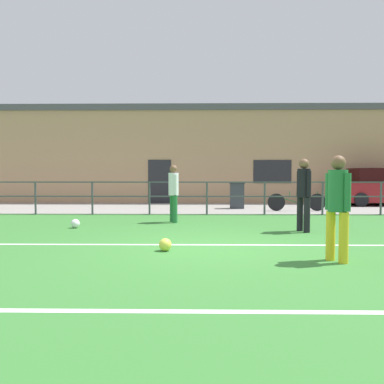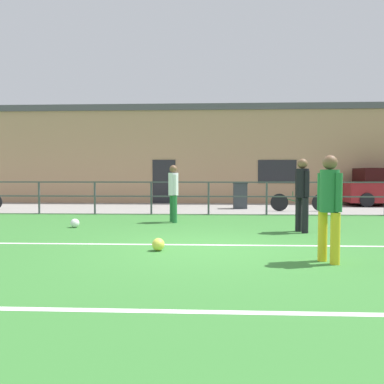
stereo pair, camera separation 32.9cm
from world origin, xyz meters
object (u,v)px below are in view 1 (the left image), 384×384
at_px(parked_car_red, 383,188).
at_px(bicycle_parked_1, 297,202).
at_px(player_striker, 174,190).
at_px(soccer_ball_spare, 75,224).
at_px(soccer_ball_match, 165,245).
at_px(player_goalkeeper, 304,190).
at_px(trash_bin_0, 237,195).
at_px(player_winger, 338,202).

bearing_deg(parked_car_red, bicycle_parked_1, -148.85).
bearing_deg(player_striker, soccer_ball_spare, -85.75).
bearing_deg(soccer_ball_spare, soccer_ball_match, -48.50).
distance_m(soccer_ball_match, soccer_ball_spare, 3.91).
distance_m(player_goalkeeper, parked_car_red, 9.78).
bearing_deg(soccer_ball_match, soccer_ball_spare, 131.50).
height_order(parked_car_red, trash_bin_0, parked_car_red).
bearing_deg(soccer_ball_spare, trash_bin_0, 49.77).
bearing_deg(player_goalkeeper, player_winger, 151.53).
height_order(player_striker, bicycle_parked_1, player_striker).
distance_m(player_goalkeeper, player_winger, 3.20).
xyz_separation_m(soccer_ball_spare, trash_bin_0, (4.76, 5.63, 0.45)).
xyz_separation_m(player_striker, player_winger, (2.92, -4.95, 0.01)).
bearing_deg(soccer_ball_spare, player_goalkeeper, -5.49).
bearing_deg(trash_bin_0, parked_car_red, 14.50).
xyz_separation_m(player_winger, trash_bin_0, (-0.63, 9.36, -0.39)).
height_order(player_striker, soccer_ball_spare, player_striker).
height_order(soccer_ball_match, parked_car_red, parked_car_red).
xyz_separation_m(soccer_ball_match, bicycle_parked_1, (4.32, 7.54, 0.25)).
bearing_deg(player_winger, parked_car_red, 120.32).
bearing_deg(soccer_ball_spare, parked_car_red, 32.70).
bearing_deg(player_winger, trash_bin_0, 152.88).
height_order(player_winger, soccer_ball_match, player_winger).
relative_size(player_goalkeeper, soccer_ball_spare, 7.64).
bearing_deg(soccer_ball_spare, player_striker, 26.08).
bearing_deg(soccer_ball_spare, bicycle_parked_1, 33.69).
height_order(player_striker, parked_car_red, parked_car_red).
bearing_deg(soccer_ball_match, player_goalkeeper, 37.10).
xyz_separation_m(soccer_ball_spare, parked_car_red, (11.48, 7.37, 0.69)).
height_order(player_goalkeeper, trash_bin_0, player_goalkeeper).
bearing_deg(player_goalkeeper, player_striker, 39.39).
bearing_deg(player_winger, soccer_ball_match, -136.96).
bearing_deg(trash_bin_0, soccer_ball_match, -104.22).
bearing_deg(parked_car_red, soccer_ball_match, -130.78).
height_order(player_striker, trash_bin_0, player_striker).
bearing_deg(bicycle_parked_1, soccer_ball_spare, -146.31).
bearing_deg(player_goalkeeper, bicycle_parked_1, -35.02).
bearing_deg(bicycle_parked_1, soccer_ball_match, -119.81).
xyz_separation_m(player_striker, soccer_ball_match, (0.12, -4.14, -0.83)).
xyz_separation_m(player_winger, bicycle_parked_1, (1.52, 8.34, -0.60)).
height_order(player_striker, soccer_ball_match, player_striker).
relative_size(player_striker, soccer_ball_match, 7.23).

